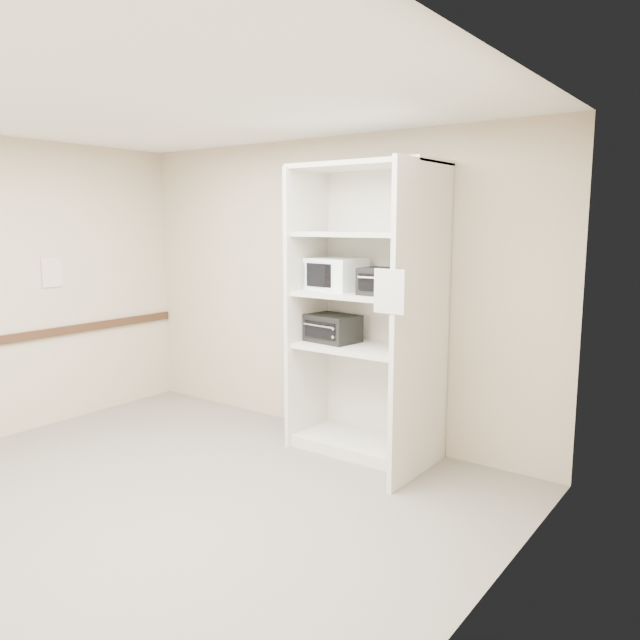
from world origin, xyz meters
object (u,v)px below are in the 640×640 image
Objects in this scene: toaster_oven_upper at (385,282)px; toaster_oven_lower at (333,328)px; microwave at (336,274)px; shelving_unit at (371,322)px.

toaster_oven_upper reaches higher than toaster_oven_lower.
toaster_oven_lower is (-0.55, 0.07, -0.44)m from toaster_oven_upper.
microwave is 1.20× the size of toaster_oven_upper.
microwave reaches higher than toaster_oven_upper.
toaster_oven_upper is at bearing -1.68° from microwave.
shelving_unit reaches higher than toaster_oven_lower.
microwave is at bearing 176.45° from shelving_unit.
toaster_oven_upper is (0.54, -0.08, -0.03)m from microwave.
toaster_oven_upper is at bearing -19.69° from shelving_unit.
toaster_oven_upper is 0.71m from toaster_oven_lower.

